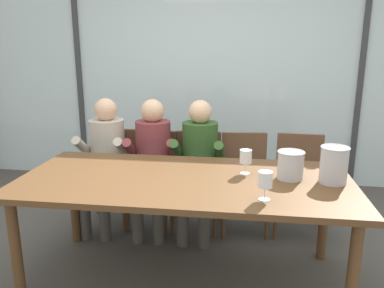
{
  "coord_description": "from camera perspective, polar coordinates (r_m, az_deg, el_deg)",
  "views": [
    {
      "loc": [
        0.39,
        -2.45,
        1.66
      ],
      "look_at": [
        0.0,
        0.35,
        0.93
      ],
      "focal_mm": 35.91,
      "sensor_mm": 36.0,
      "label": 1
    }
  ],
  "objects": [
    {
      "name": "window_glass_panel",
      "position": [
        4.68,
        3.18,
        10.04
      ],
      "size": [
        7.46,
        0.03,
        2.6
      ],
      "primitive_type": "cube",
      "color": "silver",
      "rests_on": "ground"
    },
    {
      "name": "person_beige_jumper",
      "position": [
        3.62,
        -12.78,
        -1.57
      ],
      "size": [
        0.46,
        0.61,
        1.19
      ],
      "rotation": [
        0.0,
        0.0,
        -0.01
      ],
      "color": "#B7AD9E",
      "rests_on": "ground"
    },
    {
      "name": "chair_left_of_center",
      "position": [
        3.67,
        -5.84,
        -3.91
      ],
      "size": [
        0.46,
        0.46,
        0.87
      ],
      "rotation": [
        0.0,
        0.0,
        -0.05
      ],
      "color": "brown",
      "rests_on": "ground"
    },
    {
      "name": "window_mullion_left",
      "position": [
        5.08,
        -16.37,
        9.84
      ],
      "size": [
        0.06,
        0.06,
        2.6
      ],
      "primitive_type": "cube",
      "color": "#38383D",
      "rests_on": "ground"
    },
    {
      "name": "window_mullion_right",
      "position": [
        4.81,
        23.75,
        8.99
      ],
      "size": [
        0.06,
        0.06,
        2.6
      ],
      "primitive_type": "cube",
      "color": "#38383D",
      "rests_on": "ground"
    },
    {
      "name": "chair_near_curtain",
      "position": [
        3.78,
        -11.78,
        -3.58
      ],
      "size": [
        0.49,
        0.49,
        0.87
      ],
      "rotation": [
        0.0,
        0.0,
        0.12
      ],
      "color": "brown",
      "rests_on": "ground"
    },
    {
      "name": "ice_bucket_primary",
      "position": [
        2.67,
        20.32,
        -2.86
      ],
      "size": [
        0.19,
        0.19,
        0.25
      ],
      "color": "#B7B7BC",
      "rests_on": "dining_table"
    },
    {
      "name": "wine_glass_near_bucket",
      "position": [
        2.71,
        7.97,
        -2.02
      ],
      "size": [
        0.08,
        0.08,
        0.17
      ],
      "color": "silver",
      "rests_on": "dining_table"
    },
    {
      "name": "chair_right_of_center",
      "position": [
        3.59,
        7.75,
        -4.39
      ],
      "size": [
        0.47,
        0.47,
        0.87
      ],
      "rotation": [
        0.0,
        0.0,
        0.08
      ],
      "color": "brown",
      "rests_on": "ground"
    },
    {
      "name": "ice_bucket_secondary",
      "position": [
        2.67,
        14.42,
        -2.97
      ],
      "size": [
        0.18,
        0.18,
        0.19
      ],
      "color": "#B7B7BC",
      "rests_on": "dining_table"
    },
    {
      "name": "wine_glass_by_left_taster",
      "position": [
        2.27,
        10.82,
        -5.29
      ],
      "size": [
        0.08,
        0.08,
        0.17
      ],
      "color": "silver",
      "rests_on": "dining_table"
    },
    {
      "name": "dining_table",
      "position": [
        2.66,
        -1.05,
        -6.49
      ],
      "size": [
        2.26,
        1.05,
        0.78
      ],
      "color": "brown",
      "rests_on": "ground"
    },
    {
      "name": "ground",
      "position": [
        3.85,
        1.37,
        -11.05
      ],
      "size": [
        14.0,
        14.0,
        0.0
      ],
      "primitive_type": "plane",
      "color": "#4C4742"
    },
    {
      "name": "chair_center",
      "position": [
        3.6,
        0.83,
        -4.16
      ],
      "size": [
        0.44,
        0.44,
        0.87
      ],
      "rotation": [
        0.0,
        0.0,
        0.0
      ],
      "color": "brown",
      "rests_on": "ground"
    },
    {
      "name": "chair_near_window_right",
      "position": [
        3.64,
        15.59,
        -4.53
      ],
      "size": [
        0.47,
        0.47,
        0.87
      ],
      "rotation": [
        0.0,
        0.0,
        -0.07
      ],
      "color": "brown",
      "rests_on": "ground"
    },
    {
      "name": "person_olive_shirt",
      "position": [
        3.42,
        1.02,
        -2.17
      ],
      "size": [
        0.47,
        0.61,
        1.19
      ],
      "rotation": [
        0.0,
        0.0,
        -0.02
      ],
      "color": "#2D5123",
      "rests_on": "ground"
    },
    {
      "name": "person_maroon_top",
      "position": [
        3.49,
        -5.9,
        -1.88
      ],
      "size": [
        0.49,
        0.63,
        1.19
      ],
      "rotation": [
        0.0,
        0.0,
        0.09
      ],
      "color": "brown",
      "rests_on": "ground"
    },
    {
      "name": "hillside_vineyard",
      "position": [
        8.12,
        5.22,
        9.0
      ],
      "size": [
        13.46,
        2.4,
        1.79
      ],
      "primitive_type": "cube",
      "color": "#386633",
      "rests_on": "ground"
    }
  ]
}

